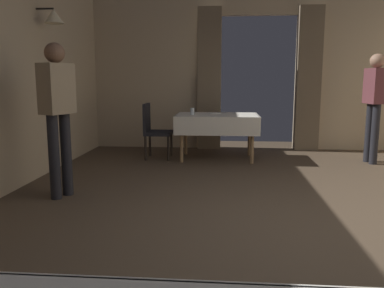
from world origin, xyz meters
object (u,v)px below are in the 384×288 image
object	(u,v)px
dining_table_mid	(217,120)
person_waiter_by_doorway	(58,107)
glass_mid_a	(192,111)
plate_mid_b	(215,113)
person_diner_standing_aside	(374,99)
chair_mid_left	(154,128)

from	to	relation	value
dining_table_mid	person_waiter_by_doorway	distance (m)	2.92
glass_mid_a	plate_mid_b	size ratio (longest dim) A/B	0.48
glass_mid_a	person_waiter_by_doorway	world-z (taller)	person_waiter_by_doorway
person_diner_standing_aside	dining_table_mid	bearing A→B (deg)	176.87
dining_table_mid	chair_mid_left	size ratio (longest dim) A/B	1.46
dining_table_mid	person_diner_standing_aside	world-z (taller)	person_diner_standing_aside
chair_mid_left	person_diner_standing_aside	size ratio (longest dim) A/B	0.54
chair_mid_left	plate_mid_b	size ratio (longest dim) A/B	4.00
glass_mid_a	person_diner_standing_aside	world-z (taller)	person_diner_standing_aside
chair_mid_left	person_waiter_by_doorway	distance (m)	2.42
dining_table_mid	glass_mid_a	bearing A→B (deg)	-168.76
plate_mid_b	person_waiter_by_doorway	bearing A→B (deg)	-123.30
chair_mid_left	glass_mid_a	size ratio (longest dim) A/B	8.31
person_diner_standing_aside	glass_mid_a	bearing A→B (deg)	178.95
person_waiter_by_doorway	person_diner_standing_aside	size ratio (longest dim) A/B	1.00
plate_mid_b	person_waiter_by_doorway	distance (m)	3.05
dining_table_mid	plate_mid_b	xyz separation A→B (m)	(-0.05, 0.21, 0.11)
chair_mid_left	plate_mid_b	xyz separation A→B (m)	(1.02, 0.27, 0.24)
dining_table_mid	chair_mid_left	world-z (taller)	chair_mid_left
plate_mid_b	glass_mid_a	bearing A→B (deg)	-141.20
dining_table_mid	glass_mid_a	size ratio (longest dim) A/B	12.17
chair_mid_left	glass_mid_a	world-z (taller)	chair_mid_left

